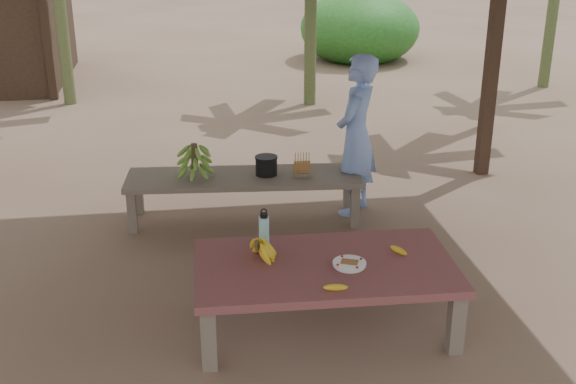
{
  "coord_description": "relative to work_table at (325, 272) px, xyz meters",
  "views": [
    {
      "loc": [
        -0.48,
        -4.99,
        2.79
      ],
      "look_at": [
        0.25,
        0.02,
        0.8
      ],
      "focal_mm": 45.0,
      "sensor_mm": 36.0,
      "label": 1
    }
  ],
  "objects": [
    {
      "name": "ground",
      "position": [
        -0.42,
        0.61,
        -0.43
      ],
      "size": [
        80.0,
        80.0,
        0.0
      ],
      "primitive_type": "plane",
      "color": "brown",
      "rests_on": "ground"
    },
    {
      "name": "work_table",
      "position": [
        0.0,
        0.0,
        0.0
      ],
      "size": [
        1.83,
        1.06,
        0.5
      ],
      "rotation": [
        0.0,
        0.0,
        -0.03
      ],
      "color": "brown",
      "rests_on": "ground"
    },
    {
      "name": "bench",
      "position": [
        -0.39,
        1.98,
        -0.04
      ],
      "size": [
        2.24,
        0.77,
        0.45
      ],
      "rotation": [
        0.0,
        0.0,
        -0.08
      ],
      "color": "brown",
      "rests_on": "ground"
    },
    {
      "name": "ripe_banana_bunch",
      "position": [
        -0.46,
        0.13,
        0.14
      ],
      "size": [
        0.31,
        0.29,
        0.15
      ],
      "primitive_type": null,
      "rotation": [
        0.0,
        0.0,
        0.34
      ],
      "color": "yellow",
      "rests_on": "work_table"
    },
    {
      "name": "plate",
      "position": [
        0.16,
        -0.07,
        0.08
      ],
      "size": [
        0.23,
        0.23,
        0.04
      ],
      "color": "white",
      "rests_on": "work_table"
    },
    {
      "name": "loose_banana_front",
      "position": [
        -0.01,
        -0.38,
        0.09
      ],
      "size": [
        0.17,
        0.06,
        0.04
      ],
      "primitive_type": "ellipsoid",
      "rotation": [
        0.0,
        0.0,
        1.66
      ],
      "color": "yellow",
      "rests_on": "work_table"
    },
    {
      "name": "loose_banana_side",
      "position": [
        0.55,
        0.08,
        0.09
      ],
      "size": [
        0.12,
        0.14,
        0.04
      ],
      "primitive_type": "ellipsoid",
      "rotation": [
        0.0,
        0.0,
        0.66
      ],
      "color": "yellow",
      "rests_on": "work_table"
    },
    {
      "name": "water_flask",
      "position": [
        -0.38,
        0.37,
        0.18
      ],
      "size": [
        0.08,
        0.08,
        0.29
      ],
      "color": "#3BB8B9",
      "rests_on": "work_table"
    },
    {
      "name": "green_banana_stalk",
      "position": [
        -0.84,
        2.02,
        0.18
      ],
      "size": [
        0.32,
        0.32,
        0.34
      ],
      "primitive_type": null,
      "rotation": [
        0.0,
        0.0,
        -0.08
      ],
      "color": "#598C2D",
      "rests_on": "bench"
    },
    {
      "name": "cooking_pot",
      "position": [
        -0.18,
        1.98,
        0.1
      ],
      "size": [
        0.2,
        0.2,
        0.17
      ],
      "primitive_type": "cylinder",
      "color": "black",
      "rests_on": "bench"
    },
    {
      "name": "skewer_rack",
      "position": [
        0.15,
        1.89,
        0.14
      ],
      "size": [
        0.19,
        0.09,
        0.24
      ],
      "primitive_type": null,
      "rotation": [
        0.0,
        0.0,
        -0.08
      ],
      "color": "#A57F47",
      "rests_on": "bench"
    },
    {
      "name": "woman",
      "position": [
        0.69,
        2.03,
        0.35
      ],
      "size": [
        0.63,
        0.68,
        1.56
      ],
      "primitive_type": "imported",
      "rotation": [
        0.0,
        0.0,
        -2.15
      ],
      "color": "#718FD6",
      "rests_on": "ground"
    }
  ]
}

